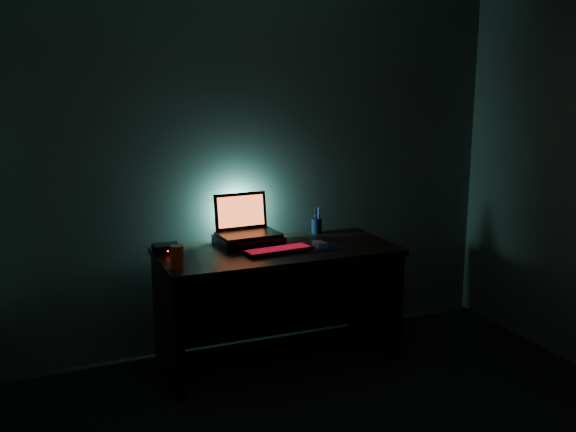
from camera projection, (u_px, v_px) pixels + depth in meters
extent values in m
cube|color=#46504B|center=(257.00, 163.00, 4.29)|extent=(3.50, 0.00, 2.50)
cube|color=black|center=(277.00, 251.00, 4.05)|extent=(1.50, 0.70, 0.04)
cube|color=black|center=(168.00, 323.00, 3.86)|extent=(0.06, 0.64, 0.71)
cube|color=black|center=(374.00, 294.00, 4.39)|extent=(0.06, 0.64, 0.71)
cube|color=black|center=(260.00, 292.00, 4.42)|extent=(1.38, 0.02, 0.65)
cube|color=black|center=(249.00, 240.00, 4.13)|extent=(0.42, 0.33, 0.06)
cube|color=black|center=(248.00, 234.00, 4.13)|extent=(0.40, 0.28, 0.02)
cube|color=black|center=(241.00, 211.00, 4.21)|extent=(0.36, 0.07, 0.24)
cube|color=#E34817|center=(241.00, 211.00, 4.21)|extent=(0.32, 0.05, 0.20)
cube|color=black|center=(278.00, 250.00, 3.95)|extent=(0.44, 0.18, 0.02)
cube|color=red|center=(278.00, 248.00, 3.95)|extent=(0.42, 0.16, 0.00)
cube|color=#0A0F4C|center=(320.00, 247.00, 4.07)|extent=(0.22, 0.20, 0.00)
cube|color=gray|center=(320.00, 244.00, 4.07)|extent=(0.07, 0.11, 0.03)
cylinder|color=black|center=(317.00, 226.00, 4.44)|extent=(0.07, 0.07, 0.10)
cylinder|color=#D64F0B|center=(177.00, 257.00, 3.60)|extent=(0.08, 0.08, 0.13)
cube|color=black|center=(166.00, 249.00, 3.94)|extent=(0.16, 0.13, 0.05)
sphere|color=#FF0C07|center=(168.00, 251.00, 3.88)|extent=(0.01, 0.01, 0.01)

